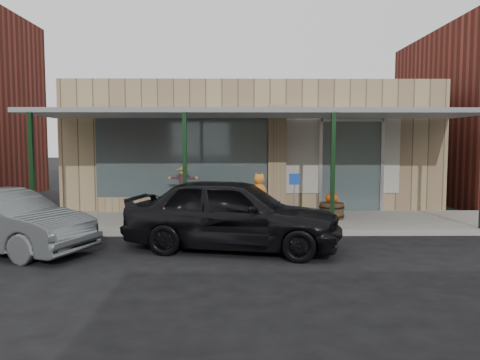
{
  "coord_description": "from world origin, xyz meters",
  "views": [
    {
      "loc": [
        -0.58,
        -9.19,
        2.28
      ],
      "look_at": [
        -0.46,
        2.6,
        1.32
      ],
      "focal_mm": 35.0,
      "sensor_mm": 36.0,
      "label": 1
    }
  ],
  "objects_px": {
    "barrel_pumpkin": "(332,209)",
    "parked_sedan": "(233,213)",
    "barrel_scarecrow": "(183,198)",
    "handicap_sign": "(294,193)",
    "car_grey": "(3,222)"
  },
  "relations": [
    {
      "from": "barrel_pumpkin",
      "to": "parked_sedan",
      "type": "height_order",
      "value": "parked_sedan"
    },
    {
      "from": "barrel_scarecrow",
      "to": "barrel_pumpkin",
      "type": "bearing_deg",
      "value": -22.36
    },
    {
      "from": "handicap_sign",
      "to": "car_grey",
      "type": "bearing_deg",
      "value": -174.94
    },
    {
      "from": "handicap_sign",
      "to": "parked_sedan",
      "type": "distance_m",
      "value": 2.37
    },
    {
      "from": "barrel_pumpkin",
      "to": "handicap_sign",
      "type": "relative_size",
      "value": 0.61
    },
    {
      "from": "barrel_scarecrow",
      "to": "car_grey",
      "type": "relative_size",
      "value": 0.37
    },
    {
      "from": "handicap_sign",
      "to": "car_grey",
      "type": "relative_size",
      "value": 0.34
    },
    {
      "from": "handicap_sign",
      "to": "barrel_scarecrow",
      "type": "bearing_deg",
      "value": 132.94
    },
    {
      "from": "car_grey",
      "to": "barrel_pumpkin",
      "type": "bearing_deg",
      "value": -44.2
    },
    {
      "from": "barrel_scarecrow",
      "to": "handicap_sign",
      "type": "relative_size",
      "value": 1.08
    },
    {
      "from": "car_grey",
      "to": "handicap_sign",
      "type": "bearing_deg",
      "value": -49.97
    },
    {
      "from": "handicap_sign",
      "to": "parked_sedan",
      "type": "xyz_separation_m",
      "value": [
        -1.52,
        -1.8,
        -0.24
      ]
    },
    {
      "from": "parked_sedan",
      "to": "barrel_scarecrow",
      "type": "bearing_deg",
      "value": 33.81
    },
    {
      "from": "barrel_pumpkin",
      "to": "car_grey",
      "type": "bearing_deg",
      "value": -156.19
    },
    {
      "from": "parked_sedan",
      "to": "car_grey",
      "type": "distance_m",
      "value": 4.74
    }
  ]
}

